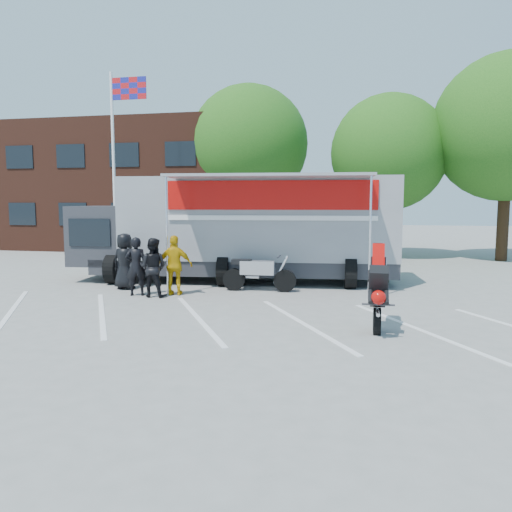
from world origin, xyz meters
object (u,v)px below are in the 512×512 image
at_px(tree_left, 249,145).
at_px(spectator_leather_b, 136,266).
at_px(spectator_leather_a, 125,261).
at_px(flagpole, 119,144).
at_px(stunt_bike_rider, 376,326).
at_px(parked_motorcycle, 259,291).
at_px(spectator_hivis, 175,265).
at_px(transporter_truck, 244,281).
at_px(tree_mid, 389,153).
at_px(tree_right, 508,128).
at_px(spectator_leather_c, 153,267).

relative_size(tree_left, spectator_leather_b, 5.21).
height_order(tree_left, spectator_leather_a, tree_left).
distance_m(flagpole, tree_left, 7.37).
bearing_deg(stunt_bike_rider, parked_motorcycle, 132.82).
bearing_deg(spectator_hivis, stunt_bike_rider, 147.78).
bearing_deg(transporter_truck, tree_mid, 54.34).
xyz_separation_m(tree_mid, tree_right, (5.00, -0.50, 0.93)).
bearing_deg(spectator_leather_a, spectator_hivis, 169.59).
bearing_deg(tree_mid, tree_right, -5.71).
relative_size(tree_left, stunt_bike_rider, 4.35).
height_order(tree_right, spectator_leather_b, tree_right).
height_order(stunt_bike_rider, spectator_leather_b, spectator_leather_b).
bearing_deg(tree_right, flagpole, -164.52).
xyz_separation_m(flagpole, tree_mid, (11.24, 5.00, -0.11)).
bearing_deg(stunt_bike_rider, spectator_leather_c, 160.84).
relative_size(flagpole, transporter_truck, 0.74).
height_order(stunt_bike_rider, spectator_hivis, spectator_hivis).
xyz_separation_m(flagpole, parked_motorcycle, (7.12, -5.34, -5.05)).
relative_size(tree_mid, spectator_leather_b, 4.63).
xyz_separation_m(stunt_bike_rider, spectator_leather_b, (-6.54, 2.19, 0.83)).
height_order(flagpole, spectator_leather_a, flagpole).
bearing_deg(tree_right, spectator_leather_b, -137.87).
height_order(spectator_leather_a, spectator_leather_b, spectator_leather_a).
distance_m(parked_motorcycle, spectator_hivis, 2.61).
distance_m(stunt_bike_rider, spectator_leather_b, 6.95).
relative_size(tree_left, spectator_leather_c, 5.25).
relative_size(tree_mid, stunt_bike_rider, 3.86).
bearing_deg(tree_left, spectator_leather_b, -91.73).
relative_size(flagpole, spectator_leather_b, 4.82).
height_order(tree_left, stunt_bike_rider, tree_left).
bearing_deg(tree_mid, spectator_leather_c, -120.14).
bearing_deg(spectator_hivis, tree_left, -94.82).
bearing_deg(tree_mid, spectator_hivis, -119.07).
relative_size(tree_left, parked_motorcycle, 3.86).
relative_size(stunt_bike_rider, spectator_hivis, 1.17).
xyz_separation_m(tree_mid, spectator_leather_c, (-6.84, -11.79, -4.12)).
xyz_separation_m(tree_left, spectator_leather_c, (0.16, -12.79, -4.74)).
distance_m(tree_left, spectator_leather_c, 13.64).
bearing_deg(spectator_leather_a, parked_motorcycle, -165.66).
bearing_deg(flagpole, tree_mid, 23.97).
distance_m(tree_mid, spectator_leather_b, 14.44).
xyz_separation_m(parked_motorcycle, spectator_hivis, (-2.22, -1.07, 0.85)).
distance_m(transporter_truck, spectator_leather_a, 3.98).
relative_size(spectator_leather_c, spectator_hivis, 0.97).
distance_m(flagpole, transporter_truck, 8.79).
bearing_deg(spectator_leather_a, stunt_bike_rider, 164.91).
bearing_deg(stunt_bike_rider, tree_mid, 86.72).
xyz_separation_m(transporter_truck, stunt_bike_rider, (4.16, -5.33, 0.00)).
relative_size(flagpole, stunt_bike_rider, 4.03).
bearing_deg(stunt_bike_rider, transporter_truck, 128.19).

